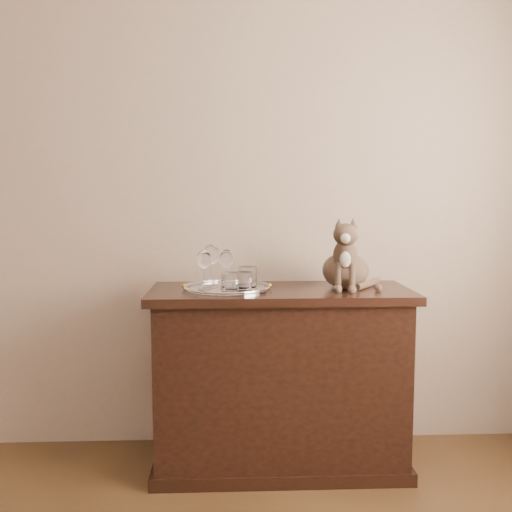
{
  "coord_description": "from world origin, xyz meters",
  "views": [
    {
      "loc": [
        0.38,
        -0.65,
        1.27
      ],
      "look_at": [
        0.49,
        1.95,
        1.0
      ],
      "focal_mm": 40.0,
      "sensor_mm": 36.0,
      "label": 1
    }
  ],
  "objects_px": {
    "tray": "(227,289)",
    "tumbler_b": "(230,282)",
    "wine_glass_d": "(227,269)",
    "tumbler_a": "(244,281)",
    "cat": "(346,253)",
    "wine_glass_c": "(204,270)",
    "sideboard": "(280,378)",
    "wine_glass_a": "(211,265)",
    "tumbler_c": "(248,277)"
  },
  "relations": [
    {
      "from": "sideboard",
      "to": "tumbler_a",
      "type": "xyz_separation_m",
      "value": [
        -0.17,
        -0.09,
        0.48
      ]
    },
    {
      "from": "tumbler_b",
      "to": "wine_glass_c",
      "type": "bearing_deg",
      "value": 144.43
    },
    {
      "from": "cat",
      "to": "sideboard",
      "type": "bearing_deg",
      "value": -164.03
    },
    {
      "from": "tumbler_b",
      "to": "cat",
      "type": "bearing_deg",
      "value": 15.24
    },
    {
      "from": "wine_glass_d",
      "to": "tumbler_a",
      "type": "bearing_deg",
      "value": -41.94
    },
    {
      "from": "tray",
      "to": "wine_glass_a",
      "type": "bearing_deg",
      "value": 150.72
    },
    {
      "from": "tumbler_a",
      "to": "tumbler_b",
      "type": "bearing_deg",
      "value": -151.55
    },
    {
      "from": "sideboard",
      "to": "tumbler_b",
      "type": "xyz_separation_m",
      "value": [
        -0.23,
        -0.12,
        0.48
      ]
    },
    {
      "from": "wine_glass_a",
      "to": "cat",
      "type": "distance_m",
      "value": 0.63
    },
    {
      "from": "tumbler_a",
      "to": "cat",
      "type": "distance_m",
      "value": 0.5
    },
    {
      "from": "wine_glass_c",
      "to": "cat",
      "type": "xyz_separation_m",
      "value": [
        0.65,
        0.06,
        0.07
      ]
    },
    {
      "from": "sideboard",
      "to": "wine_glass_d",
      "type": "height_order",
      "value": "wine_glass_d"
    },
    {
      "from": "wine_glass_a",
      "to": "wine_glass_d",
      "type": "distance_m",
      "value": 0.09
    },
    {
      "from": "wine_glass_a",
      "to": "cat",
      "type": "xyz_separation_m",
      "value": [
        0.62,
        -0.01,
        0.06
      ]
    },
    {
      "from": "tumbler_c",
      "to": "tray",
      "type": "bearing_deg",
      "value": -169.46
    },
    {
      "from": "tumbler_a",
      "to": "tumbler_c",
      "type": "distance_m",
      "value": 0.11
    },
    {
      "from": "sideboard",
      "to": "wine_glass_a",
      "type": "xyz_separation_m",
      "value": [
        -0.32,
        0.04,
        0.53
      ]
    },
    {
      "from": "wine_glass_d",
      "to": "tumbler_b",
      "type": "relative_size",
      "value": 2.07
    },
    {
      "from": "wine_glass_a",
      "to": "tumbler_b",
      "type": "bearing_deg",
      "value": -61.01
    },
    {
      "from": "tray",
      "to": "wine_glass_d",
      "type": "relative_size",
      "value": 2.23
    },
    {
      "from": "tumbler_c",
      "to": "sideboard",
      "type": "bearing_deg",
      "value": -4.47
    },
    {
      "from": "tray",
      "to": "tumbler_b",
      "type": "bearing_deg",
      "value": -82.91
    },
    {
      "from": "wine_glass_d",
      "to": "tumbler_c",
      "type": "relative_size",
      "value": 1.9
    },
    {
      "from": "wine_glass_d",
      "to": "cat",
      "type": "height_order",
      "value": "cat"
    },
    {
      "from": "tray",
      "to": "tumbler_a",
      "type": "bearing_deg",
      "value": -49.37
    },
    {
      "from": "sideboard",
      "to": "wine_glass_c",
      "type": "distance_m",
      "value": 0.63
    },
    {
      "from": "wine_glass_c",
      "to": "wine_glass_a",
      "type": "bearing_deg",
      "value": 68.37
    },
    {
      "from": "wine_glass_a",
      "to": "tumbler_b",
      "type": "height_order",
      "value": "wine_glass_a"
    },
    {
      "from": "sideboard",
      "to": "tumbler_c",
      "type": "distance_m",
      "value": 0.5
    },
    {
      "from": "sideboard",
      "to": "wine_glass_d",
      "type": "relative_size",
      "value": 6.68
    },
    {
      "from": "wine_glass_d",
      "to": "wine_glass_a",
      "type": "bearing_deg",
      "value": 140.39
    },
    {
      "from": "wine_glass_c",
      "to": "wine_glass_d",
      "type": "relative_size",
      "value": 0.99
    },
    {
      "from": "tumbler_a",
      "to": "tumbler_c",
      "type": "height_order",
      "value": "tumbler_c"
    },
    {
      "from": "tumbler_b",
      "to": "wine_glass_d",
      "type": "bearing_deg",
      "value": 98.92
    },
    {
      "from": "tumbler_a",
      "to": "wine_glass_d",
      "type": "bearing_deg",
      "value": 138.06
    },
    {
      "from": "wine_glass_a",
      "to": "cat",
      "type": "relative_size",
      "value": 0.6
    },
    {
      "from": "sideboard",
      "to": "tumbler_b",
      "type": "bearing_deg",
      "value": -151.79
    },
    {
      "from": "tumbler_a",
      "to": "tumbler_b",
      "type": "relative_size",
      "value": 0.97
    },
    {
      "from": "cat",
      "to": "tumbler_a",
      "type": "bearing_deg",
      "value": -154.77
    },
    {
      "from": "sideboard",
      "to": "wine_glass_d",
      "type": "xyz_separation_m",
      "value": [
        -0.25,
        -0.02,
        0.52
      ]
    },
    {
      "from": "wine_glass_a",
      "to": "tumbler_c",
      "type": "distance_m",
      "value": 0.18
    },
    {
      "from": "wine_glass_d",
      "to": "cat",
      "type": "xyz_separation_m",
      "value": [
        0.55,
        0.05,
        0.07
      ]
    },
    {
      "from": "tumbler_a",
      "to": "tumbler_c",
      "type": "relative_size",
      "value": 0.89
    },
    {
      "from": "tumbler_a",
      "to": "wine_glass_a",
      "type": "bearing_deg",
      "value": 139.19
    },
    {
      "from": "wine_glass_a",
      "to": "wine_glass_d",
      "type": "height_order",
      "value": "wine_glass_a"
    },
    {
      "from": "wine_glass_a",
      "to": "tray",
      "type": "bearing_deg",
      "value": -29.28
    },
    {
      "from": "tumbler_c",
      "to": "tumbler_b",
      "type": "bearing_deg",
      "value": -120.64
    },
    {
      "from": "tumbler_b",
      "to": "tumbler_a",
      "type": "bearing_deg",
      "value": 28.45
    },
    {
      "from": "tray",
      "to": "cat",
      "type": "height_order",
      "value": "cat"
    },
    {
      "from": "wine_glass_d",
      "to": "tumbler_c",
      "type": "height_order",
      "value": "wine_glass_d"
    }
  ]
}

